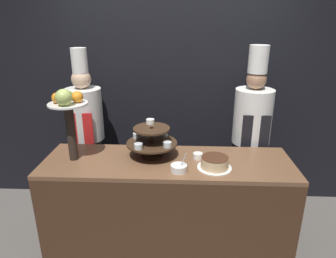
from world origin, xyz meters
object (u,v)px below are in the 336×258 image
cake_round (215,163)px  chef_left (86,129)px  chef_center_left (251,130)px  tiered_stand (152,140)px  fruit_pedestal (68,110)px  serving_bowl_near (179,168)px  cup_white (198,156)px

cake_round → chef_left: chef_left is taller
cake_round → chef_center_left: size_ratio=0.15×
tiered_stand → chef_left: (-0.73, 0.49, -0.09)m
cake_round → fruit_pedestal: bearing=175.3°
serving_bowl_near → chef_left: chef_left is taller
chef_left → tiered_stand: bearing=-33.6°
cake_round → serving_bowl_near: size_ratio=1.77×
tiered_stand → fruit_pedestal: size_ratio=0.70×
chef_center_left → serving_bowl_near: bearing=-133.6°
fruit_pedestal → cup_white: size_ratio=7.53×
serving_bowl_near → chef_left: size_ratio=0.09×
fruit_pedestal → chef_left: (-0.07, 0.59, -0.38)m
cup_white → chef_left: size_ratio=0.05×
fruit_pedestal → serving_bowl_near: size_ratio=4.00×
cup_white → chef_center_left: (0.56, 0.52, 0.06)m
tiered_stand → cup_white: tiered_stand is taller
tiered_stand → serving_bowl_near: 0.38m
tiered_stand → cup_white: 0.42m
cup_white → serving_bowl_near: (-0.16, -0.24, 0.00)m
chef_left → chef_center_left: (1.69, 0.00, 0.02)m
tiered_stand → chef_center_left: 1.08m
tiered_stand → cake_round: 0.57m
fruit_pedestal → tiered_stand: bearing=9.1°
chef_left → chef_center_left: size_ratio=0.98×
serving_bowl_near → fruit_pedestal: bearing=169.5°
chef_left → cup_white: bearing=-24.8°
fruit_pedestal → cup_white: 1.14m
fruit_pedestal → serving_bowl_near: bearing=-10.5°
fruit_pedestal → chef_left: 0.71m
cup_white → chef_center_left: bearing=43.0°
cake_round → tiered_stand: bearing=158.8°
fruit_pedestal → serving_bowl_near: fruit_pedestal is taller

